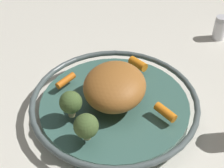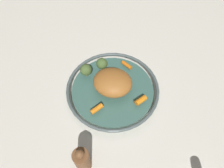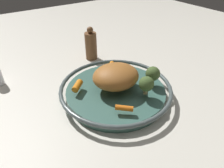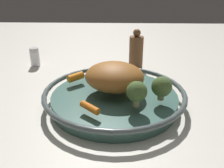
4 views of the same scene
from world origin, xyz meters
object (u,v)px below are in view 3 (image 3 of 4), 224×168
broccoli_floret_mid (153,74)px  pepper_mill (91,45)px  roast_chicken_piece (114,76)px  baby_carrot_right (124,108)px  broccoli_floret_edge (146,84)px  baby_carrot_back (111,66)px  baby_carrot_left (77,86)px  serving_bowl (116,91)px

broccoli_floret_mid → pepper_mill: size_ratio=0.39×
roast_chicken_piece → baby_carrot_right: roast_chicken_piece is taller
broccoli_floret_edge → pepper_mill: (0.02, 0.35, -0.02)m
broccoli_floret_mid → broccoli_floret_edge: 0.06m
broccoli_floret_mid → roast_chicken_piece: bearing=154.1°
baby_carrot_right → baby_carrot_back: (0.09, 0.20, 0.00)m
roast_chicken_piece → baby_carrot_back: bearing=61.7°
baby_carrot_right → pepper_mill: bearing=73.0°
broccoli_floret_mid → pepper_mill: 0.32m
broccoli_floret_edge → pepper_mill: size_ratio=0.41×
broccoli_floret_mid → baby_carrot_right: bearing=-160.0°
baby_carrot_left → broccoli_floret_edge: bearing=-41.4°
roast_chicken_piece → broccoli_floret_edge: bearing=-58.6°
broccoli_floret_mid → baby_carrot_back: bearing=111.3°
baby_carrot_right → baby_carrot_left: size_ratio=1.08×
baby_carrot_left → pepper_mill: (0.17, 0.22, 0.01)m
baby_carrot_left → pepper_mill: pepper_mill is taller
serving_bowl → roast_chicken_piece: bearing=140.6°
serving_bowl → baby_carrot_left: 0.12m
roast_chicken_piece → baby_carrot_left: bearing=154.0°
pepper_mill → baby_carrot_back: bearing=-96.9°
broccoli_floret_mid → broccoli_floret_edge: (-0.06, -0.03, 0.00)m
pepper_mill → broccoli_floret_edge: bearing=-93.3°
baby_carrot_left → broccoli_floret_edge: broccoli_floret_edge is taller
baby_carrot_right → broccoli_floret_mid: (0.15, 0.05, 0.02)m
broccoli_floret_edge → pepper_mill: bearing=86.7°
baby_carrot_right → pepper_mill: pepper_mill is taller
roast_chicken_piece → baby_carrot_back: size_ratio=3.07×
serving_bowl → roast_chicken_piece: roast_chicken_piece is taller
roast_chicken_piece → baby_carrot_left: (-0.10, 0.05, -0.02)m
serving_bowl → baby_carrot_back: 0.11m
roast_chicken_piece → baby_carrot_right: (-0.04, -0.11, -0.03)m
serving_bowl → baby_carrot_right: baby_carrot_right is taller
serving_bowl → broccoli_floret_edge: broccoli_floret_edge is taller
serving_bowl → broccoli_floret_edge: 0.11m
baby_carrot_right → baby_carrot_left: bearing=109.9°
roast_chicken_piece → baby_carrot_left: roast_chicken_piece is taller
roast_chicken_piece → broccoli_floret_mid: (0.11, -0.05, -0.00)m
serving_bowl → pepper_mill: (0.07, 0.27, 0.04)m
baby_carrot_left → roast_chicken_piece: bearing=-26.0°
broccoli_floret_mid → baby_carrot_left: bearing=154.0°
roast_chicken_piece → baby_carrot_back: roast_chicken_piece is taller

